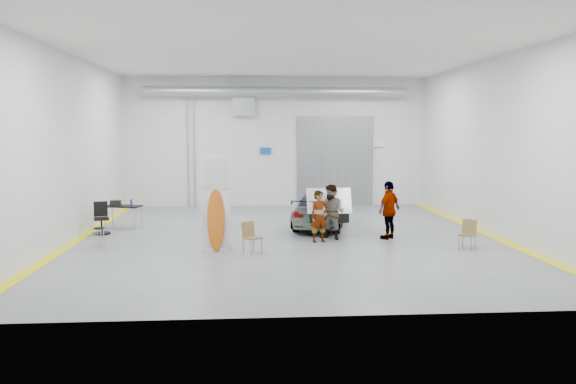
{
  "coord_description": "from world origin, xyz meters",
  "views": [
    {
      "loc": [
        -1.28,
        -18.33,
        3.54
      ],
      "look_at": [
        0.02,
        0.22,
        1.5
      ],
      "focal_mm": 35.0,
      "sensor_mm": 36.0,
      "label": 1
    }
  ],
  "objects": [
    {
      "name": "folding_chair_far",
      "position": [
        5.19,
        -2.29,
        0.28
      ],
      "size": [
        0.59,
        0.65,
        0.89
      ],
      "rotation": [
        0.0,
        0.0,
        -0.68
      ],
      "color": "brown",
      "rests_on": "ground"
    },
    {
      "name": "person_a",
      "position": [
        0.94,
        -0.82,
        0.83
      ],
      "size": [
        0.7,
        0.56,
        1.66
      ],
      "primitive_type": "imported",
      "rotation": [
        0.0,
        0.0,
        0.3
      ],
      "color": "#895E4A",
      "rests_on": "ground"
    },
    {
      "name": "person_b",
      "position": [
        1.41,
        -0.46,
        0.9
      ],
      "size": [
        1.11,
        1.07,
        1.81
      ],
      "primitive_type": "imported",
      "rotation": [
        0.0,
        0.0,
        -0.65
      ],
      "color": "teal",
      "rests_on": "ground"
    },
    {
      "name": "trunk_lid",
      "position": [
        1.36,
        0.09,
        1.29
      ],
      "size": [
        1.48,
        0.9,
        0.04
      ],
      "primitive_type": "cube",
      "color": "silver",
      "rests_on": "sedan_car"
    },
    {
      "name": "office_chair",
      "position": [
        -6.33,
        1.1,
        0.48
      ],
      "size": [
        0.6,
        0.63,
        1.09
      ],
      "rotation": [
        0.0,
        0.0,
        0.31
      ],
      "color": "black",
      "rests_on": "ground"
    },
    {
      "name": "ground",
      "position": [
        0.0,
        0.0,
        0.0
      ],
      "size": [
        16.0,
        16.0,
        0.0
      ],
      "primitive_type": "plane",
      "color": "slate",
      "rests_on": "ground"
    },
    {
      "name": "folding_chair_near",
      "position": [
        -1.2,
        -2.41,
        0.29
      ],
      "size": [
        0.6,
        0.67,
        0.92
      ],
      "rotation": [
        0.0,
        0.0,
        0.65
      ],
      "color": "brown",
      "rests_on": "ground"
    },
    {
      "name": "work_table",
      "position": [
        -5.95,
        2.33,
        0.81
      ],
      "size": [
        1.42,
        0.99,
        1.06
      ],
      "rotation": [
        0.0,
        0.0,
        -0.29
      ],
      "color": "#96999E",
      "rests_on": "ground"
    },
    {
      "name": "person_c",
      "position": [
        3.29,
        -0.46,
        0.96
      ],
      "size": [
        1.12,
        1.09,
        1.91
      ],
      "primitive_type": "imported",
      "rotation": [
        0.0,
        0.0,
        3.9
      ],
      "color": "#A76137",
      "rests_on": "ground"
    },
    {
      "name": "sedan_car",
      "position": [
        1.36,
        2.04,
        0.64
      ],
      "size": [
        2.8,
        4.69,
        1.27
      ],
      "primitive_type": "imported",
      "rotation": [
        0.0,
        0.0,
        2.9
      ],
      "color": "white",
      "rests_on": "ground"
    },
    {
      "name": "room_shell",
      "position": [
        0.24,
        2.22,
        4.08
      ],
      "size": [
        14.02,
        16.18,
        6.01
      ],
      "color": "silver",
      "rests_on": "ground"
    },
    {
      "name": "surfboard_display",
      "position": [
        -2.27,
        -2.06,
        1.21
      ],
      "size": [
        0.85,
        0.28,
        2.99
      ],
      "rotation": [
        0.0,
        0.0,
        0.09
      ],
      "color": "white",
      "rests_on": "ground"
    },
    {
      "name": "shop_stool",
      "position": [
        -5.83,
        -1.23,
        0.31
      ],
      "size": [
        0.32,
        0.32,
        0.62
      ],
      "rotation": [
        0.0,
        0.0,
        0.35
      ],
      "color": "black",
      "rests_on": "ground"
    }
  ]
}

